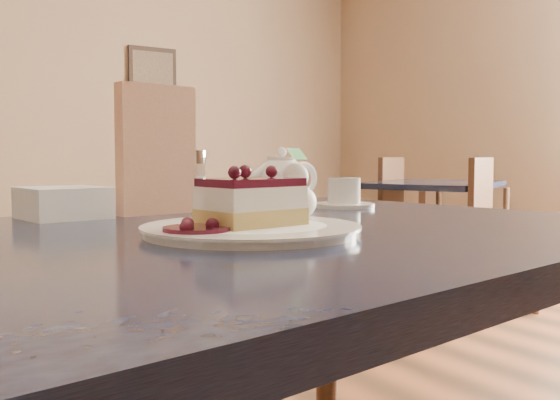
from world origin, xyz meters
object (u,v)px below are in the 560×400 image
cheesecake_slice (251,202)px  dessert_plate (251,230)px  bg_table_far_right (430,275)px  tea_set (293,183)px  main_table (228,290)px

cheesecake_slice → dessert_plate: bearing=54.7°
cheesecake_slice → bg_table_far_right: cheesecake_slice is taller
dessert_plate → tea_set: 0.53m
bg_table_far_right → main_table: bearing=-164.2°
bg_table_far_right → cheesecake_slice: bearing=-163.5°
main_table → tea_set: tea_set is taller
dessert_plate → tea_set: bearing=50.0°
tea_set → bg_table_far_right: tea_set is taller
cheesecake_slice → tea_set: tea_set is taller
dessert_plate → main_table: bearing=98.7°
tea_set → bg_table_far_right: (2.42, 1.90, -0.76)m
main_table → cheesecake_slice: size_ratio=9.94×
tea_set → bg_table_far_right: size_ratio=0.16×
dessert_plate → bg_table_far_right: 3.67m
tea_set → bg_table_far_right: 3.16m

